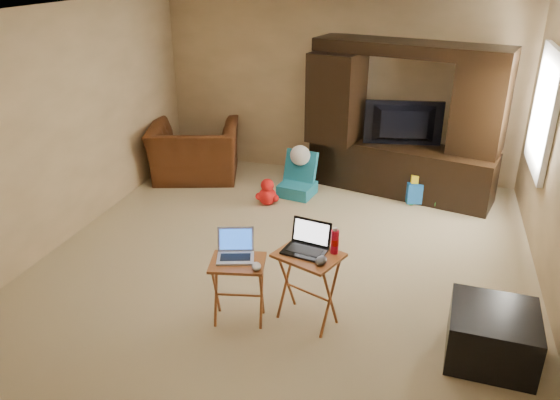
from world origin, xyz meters
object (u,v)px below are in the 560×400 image
(entertainment_center, at_px, (405,121))
(plush_toy, at_px, (267,192))
(television, at_px, (404,125))
(tray_table_left, at_px, (239,291))
(laptop_right, at_px, (305,240))
(recliner, at_px, (195,152))
(tray_table_right, at_px, (308,288))
(child_rocker, at_px, (297,175))
(ottoman, at_px, (492,335))
(laptop_left, at_px, (235,247))
(push_toy, at_px, (426,187))
(mouse_left, at_px, (256,266))
(water_bottle, at_px, (335,242))
(mouse_right, at_px, (321,260))

(entertainment_center, height_order, plush_toy, entertainment_center)
(television, relative_size, plush_toy, 2.82)
(tray_table_left, distance_m, laptop_right, 0.75)
(recliner, distance_m, tray_table_right, 3.66)
(child_rocker, distance_m, ottoman, 3.53)
(child_rocker, height_order, plush_toy, child_rocker)
(tray_table_right, bearing_deg, child_rocker, 127.70)
(laptop_left, bearing_deg, plush_toy, 83.51)
(tray_table_right, distance_m, laptop_right, 0.46)
(entertainment_center, xyz_separation_m, television, (-0.00, -0.04, -0.04))
(push_toy, bearing_deg, laptop_right, -123.70)
(entertainment_center, distance_m, tray_table_left, 3.53)
(television, relative_size, push_toy, 1.87)
(laptop_left, bearing_deg, mouse_left, -41.89)
(push_toy, bearing_deg, laptop_left, -132.09)
(child_rocker, xyz_separation_m, ottoman, (2.27, -2.70, -0.08))
(plush_toy, bearing_deg, push_toy, 18.55)
(tray_table_left, xyz_separation_m, mouse_left, (0.19, -0.07, 0.32))
(recliner, height_order, water_bottle, water_bottle)
(tray_table_right, bearing_deg, television, 101.88)
(push_toy, height_order, tray_table_left, tray_table_left)
(tray_table_left, bearing_deg, television, 59.90)
(tray_table_right, distance_m, mouse_left, 0.53)
(child_rocker, relative_size, laptop_right, 1.65)
(ottoman, distance_m, laptop_left, 2.17)
(laptop_left, distance_m, mouse_right, 0.73)
(television, bearing_deg, laptop_left, 61.21)
(tray_table_left, height_order, mouse_right, mouse_right)
(television, relative_size, laptop_left, 3.23)
(entertainment_center, relative_size, plush_toy, 6.80)
(laptop_right, bearing_deg, television, 90.00)
(plush_toy, distance_m, ottoman, 3.44)
(recliner, distance_m, push_toy, 3.21)
(push_toy, relative_size, ottoman, 0.81)
(plush_toy, bearing_deg, tray_table_right, -64.64)
(recliner, height_order, laptop_right, laptop_right)
(push_toy, bearing_deg, television, 136.12)
(recliner, height_order, mouse_right, recliner)
(plush_toy, xyz_separation_m, mouse_right, (1.19, -2.35, 0.52))
(tray_table_left, relative_size, water_bottle, 2.88)
(ottoman, relative_size, laptop_right, 1.90)
(television, xyz_separation_m, recliner, (-2.84, -0.25, -0.55))
(entertainment_center, height_order, push_toy, entertainment_center)
(television, relative_size, tray_table_left, 1.69)
(laptop_left, bearing_deg, mouse_right, -16.86)
(laptop_left, height_order, laptop_right, laptop_right)
(ottoman, bearing_deg, mouse_left, -175.21)
(child_rocker, height_order, mouse_right, mouse_right)
(television, xyz_separation_m, plush_toy, (-1.58, -0.85, -0.77))
(push_toy, height_order, ottoman, ottoman)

